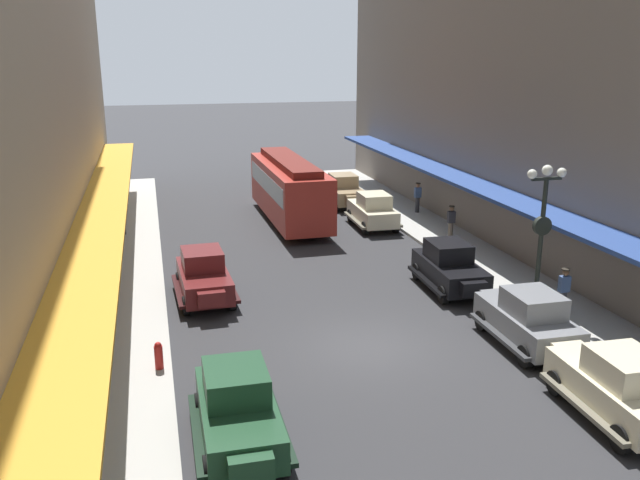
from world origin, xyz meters
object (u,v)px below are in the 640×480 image
at_px(parked_car_0, 344,190).
at_px(fire_hydrant, 159,355).
at_px(parked_car_6, 238,408).
at_px(lamp_post_with_clock, 541,233).
at_px(pedestrian_3, 564,291).
at_px(streetcar, 289,187).
at_px(parked_car_5, 373,210).
at_px(parked_car_1, 619,384).
at_px(parked_car_3, 204,275).
at_px(pedestrian_1, 122,218).
at_px(parked_car_2, 528,317).
at_px(parked_car_4, 450,266).
at_px(pedestrian_2, 418,197).
at_px(pedestrian_0, 451,222).

bearing_deg(parked_car_0, fire_hydrant, -120.20).
relative_size(parked_car_6, lamp_post_with_clock, 0.83).
xyz_separation_m(parked_car_0, pedestrian_3, (2.33, -18.55, 0.07)).
height_order(streetcar, pedestrian_3, streetcar).
height_order(parked_car_6, pedestrian_3, parked_car_6).
bearing_deg(parked_car_5, streetcar, 151.19).
bearing_deg(lamp_post_with_clock, parked_car_1, -104.86).
bearing_deg(lamp_post_with_clock, parked_car_0, 95.01).
bearing_deg(parked_car_0, lamp_post_with_clock, -84.99).
relative_size(parked_car_5, fire_hydrant, 5.24).
relative_size(streetcar, fire_hydrant, 11.73).
relative_size(parked_car_1, parked_car_3, 1.00).
relative_size(parked_car_3, pedestrian_1, 2.62).
distance_m(parked_car_2, fire_hydrant, 11.22).
relative_size(parked_car_5, pedestrian_1, 2.62).
xyz_separation_m(parked_car_4, pedestrian_3, (2.48, -3.69, 0.07)).
distance_m(parked_car_5, parked_car_6, 20.37).
bearing_deg(streetcar, pedestrian_3, -67.95).
xyz_separation_m(parked_car_5, pedestrian_2, (3.32, 1.97, 0.07)).
relative_size(parked_car_6, pedestrian_3, 2.56).
bearing_deg(parked_car_0, parked_car_1, -90.31).
relative_size(parked_car_4, pedestrian_1, 2.63).
relative_size(parked_car_2, lamp_post_with_clock, 0.83).
relative_size(parked_car_5, lamp_post_with_clock, 0.83).
bearing_deg(parked_car_1, parked_car_3, 130.14).
xyz_separation_m(streetcar, fire_hydrant, (-7.22, -16.13, -1.34)).
xyz_separation_m(pedestrian_1, pedestrian_3, (14.87, -14.56, 0.02)).
relative_size(parked_car_6, streetcar, 0.44).
distance_m(lamp_post_with_clock, fire_hydrant, 13.03).
height_order(fire_hydrant, pedestrian_1, pedestrian_1).
xyz_separation_m(fire_hydrant, pedestrian_2, (14.50, 15.92, 0.45)).
bearing_deg(streetcar, parked_car_3, -117.50).
height_order(streetcar, lamp_post_with_clock, lamp_post_with_clock).
bearing_deg(lamp_post_with_clock, streetcar, 110.23).
bearing_deg(pedestrian_0, pedestrian_2, 83.52).
bearing_deg(lamp_post_with_clock, parked_car_3, 157.63).
relative_size(parked_car_3, pedestrian_2, 2.58).
xyz_separation_m(parked_car_2, pedestrian_3, (2.32, 1.61, 0.07)).
height_order(lamp_post_with_clock, pedestrian_3, lamp_post_with_clock).
distance_m(parked_car_3, fire_hydrant, 5.94).
distance_m(parked_car_0, lamp_post_with_clock, 18.24).
bearing_deg(parked_car_6, pedestrian_0, 49.75).
distance_m(pedestrian_1, pedestrian_2, 15.89).
distance_m(streetcar, pedestrian_1, 8.70).
bearing_deg(pedestrian_2, parked_car_6, -122.57).
bearing_deg(streetcar, fire_hydrant, -114.12).
distance_m(streetcar, fire_hydrant, 17.73).
xyz_separation_m(parked_car_1, pedestrian_0, (2.82, 15.58, 0.07)).
xyz_separation_m(pedestrian_0, pedestrian_1, (-15.23, 4.96, -0.02)).
relative_size(pedestrian_0, pedestrian_2, 1.00).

